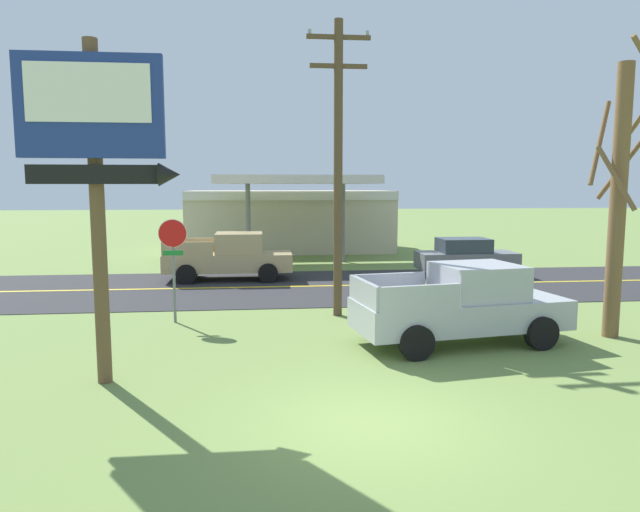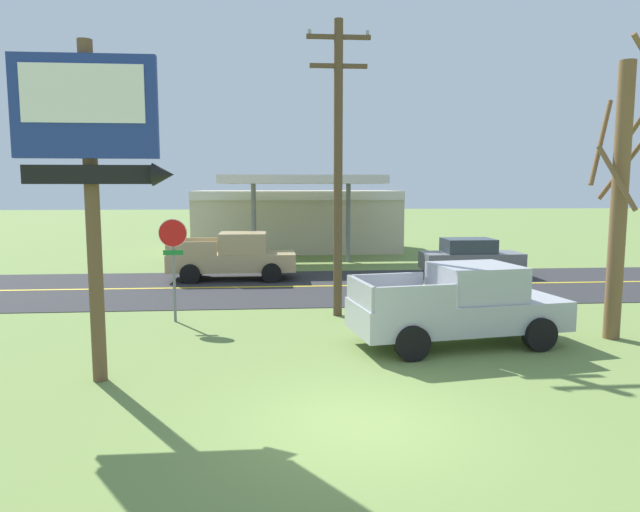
{
  "view_description": "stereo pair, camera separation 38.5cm",
  "coord_description": "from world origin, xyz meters",
  "px_view_note": "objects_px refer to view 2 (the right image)",
  "views": [
    {
      "loc": [
        -1.78,
        -8.94,
        3.86
      ],
      "look_at": [
        0.0,
        8.0,
        1.8
      ],
      "focal_mm": 32.38,
      "sensor_mm": 36.0,
      "label": 1
    },
    {
      "loc": [
        -1.39,
        -8.98,
        3.86
      ],
      "look_at": [
        0.0,
        8.0,
        1.8
      ],
      "focal_mm": 32.38,
      "sensor_mm": 36.0,
      "label": 2
    }
  ],
  "objects_px": {
    "utility_pole": "(338,162)",
    "car_grey_near_lane": "(470,257)",
    "pickup_tan_on_road": "(234,257)",
    "motel_sign": "(91,150)",
    "stop_sign": "(173,252)",
    "pickup_silver_parked_on_lawn": "(461,306)",
    "bare_tree": "(620,195)",
    "gas_station": "(297,218)"
  },
  "relations": [
    {
      "from": "utility_pole",
      "to": "pickup_silver_parked_on_lawn",
      "type": "xyz_separation_m",
      "value": [
        2.64,
        -3.41,
        -3.62
      ]
    },
    {
      "from": "pickup_tan_on_road",
      "to": "car_grey_near_lane",
      "type": "relative_size",
      "value": 1.24
    },
    {
      "from": "bare_tree",
      "to": "car_grey_near_lane",
      "type": "height_order",
      "value": "bare_tree"
    },
    {
      "from": "stop_sign",
      "to": "pickup_silver_parked_on_lawn",
      "type": "height_order",
      "value": "stop_sign"
    },
    {
      "from": "stop_sign",
      "to": "bare_tree",
      "type": "bearing_deg",
      "value": -13.58
    },
    {
      "from": "car_grey_near_lane",
      "to": "stop_sign",
      "type": "bearing_deg",
      "value": -146.44
    },
    {
      "from": "stop_sign",
      "to": "pickup_silver_parked_on_lawn",
      "type": "relative_size",
      "value": 0.54
    },
    {
      "from": "gas_station",
      "to": "pickup_tan_on_road",
      "type": "distance_m",
      "value": 11.33
    },
    {
      "from": "bare_tree",
      "to": "pickup_tan_on_road",
      "type": "xyz_separation_m",
      "value": [
        -10.24,
        10.25,
        -2.69
      ]
    },
    {
      "from": "motel_sign",
      "to": "pickup_silver_parked_on_lawn",
      "type": "xyz_separation_m",
      "value": [
        7.96,
        2.14,
        -3.57
      ]
    },
    {
      "from": "gas_station",
      "to": "stop_sign",
      "type": "bearing_deg",
      "value": -103.08
    },
    {
      "from": "stop_sign",
      "to": "gas_station",
      "type": "xyz_separation_m",
      "value": [
        4.26,
        18.35,
        -0.08
      ]
    },
    {
      "from": "utility_pole",
      "to": "pickup_tan_on_road",
      "type": "xyz_separation_m",
      "value": [
        -3.54,
        7.06,
        -3.62
      ]
    },
    {
      "from": "utility_pole",
      "to": "pickup_silver_parked_on_lawn",
      "type": "height_order",
      "value": "utility_pole"
    },
    {
      "from": "stop_sign",
      "to": "pickup_tan_on_road",
      "type": "height_order",
      "value": "stop_sign"
    },
    {
      "from": "car_grey_near_lane",
      "to": "motel_sign",
      "type": "bearing_deg",
      "value": -133.25
    },
    {
      "from": "car_grey_near_lane",
      "to": "bare_tree",
      "type": "bearing_deg",
      "value": -89.15
    },
    {
      "from": "bare_tree",
      "to": "gas_station",
      "type": "relative_size",
      "value": 0.61
    },
    {
      "from": "pickup_silver_parked_on_lawn",
      "to": "car_grey_near_lane",
      "type": "xyz_separation_m",
      "value": [
        3.9,
        10.47,
        -0.13
      ]
    },
    {
      "from": "motel_sign",
      "to": "gas_station",
      "type": "height_order",
      "value": "motel_sign"
    },
    {
      "from": "motel_sign",
      "to": "bare_tree",
      "type": "distance_m",
      "value": 12.28
    },
    {
      "from": "gas_station",
      "to": "pickup_tan_on_road",
      "type": "bearing_deg",
      "value": -105.77
    },
    {
      "from": "utility_pole",
      "to": "car_grey_near_lane",
      "type": "relative_size",
      "value": 2.04
    },
    {
      "from": "motel_sign",
      "to": "gas_station",
      "type": "distance_m",
      "value": 24.11
    },
    {
      "from": "gas_station",
      "to": "pickup_silver_parked_on_lawn",
      "type": "bearing_deg",
      "value": -81.7
    },
    {
      "from": "gas_station",
      "to": "pickup_tan_on_road",
      "type": "xyz_separation_m",
      "value": [
        -3.07,
        -10.86,
        -0.98
      ]
    },
    {
      "from": "motel_sign",
      "to": "car_grey_near_lane",
      "type": "relative_size",
      "value": 1.57
    },
    {
      "from": "motel_sign",
      "to": "car_grey_near_lane",
      "type": "bearing_deg",
      "value": 46.75
    },
    {
      "from": "pickup_silver_parked_on_lawn",
      "to": "car_grey_near_lane",
      "type": "distance_m",
      "value": 11.18
    },
    {
      "from": "bare_tree",
      "to": "gas_station",
      "type": "distance_m",
      "value": 22.36
    },
    {
      "from": "gas_station",
      "to": "car_grey_near_lane",
      "type": "height_order",
      "value": "gas_station"
    },
    {
      "from": "stop_sign",
      "to": "gas_station",
      "type": "distance_m",
      "value": 18.84
    },
    {
      "from": "utility_pole",
      "to": "pickup_tan_on_road",
      "type": "distance_m",
      "value": 8.69
    },
    {
      "from": "utility_pole",
      "to": "bare_tree",
      "type": "xyz_separation_m",
      "value": [
        6.7,
        -3.19,
        -0.93
      ]
    },
    {
      "from": "stop_sign",
      "to": "car_grey_near_lane",
      "type": "bearing_deg",
      "value": 33.56
    },
    {
      "from": "motel_sign",
      "to": "pickup_silver_parked_on_lawn",
      "type": "relative_size",
      "value": 1.21
    },
    {
      "from": "motel_sign",
      "to": "pickup_tan_on_road",
      "type": "height_order",
      "value": "motel_sign"
    },
    {
      "from": "gas_station",
      "to": "motel_sign",
      "type": "bearing_deg",
      "value": -101.67
    },
    {
      "from": "utility_pole",
      "to": "car_grey_near_lane",
      "type": "xyz_separation_m",
      "value": [
        6.55,
        7.06,
        -3.75
      ]
    },
    {
      "from": "car_grey_near_lane",
      "to": "pickup_tan_on_road",
      "type": "bearing_deg",
      "value": -180.0
    },
    {
      "from": "utility_pole",
      "to": "gas_station",
      "type": "distance_m",
      "value": 18.12
    },
    {
      "from": "bare_tree",
      "to": "pickup_tan_on_road",
      "type": "height_order",
      "value": "bare_tree"
    }
  ]
}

